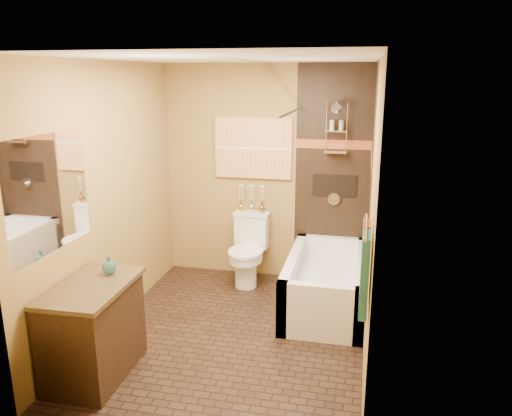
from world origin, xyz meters
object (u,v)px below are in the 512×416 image
(bathtub, at_px, (326,287))
(vanity, at_px, (94,330))
(sunset_painting, at_px, (253,148))
(toilet, at_px, (248,249))

(bathtub, bearing_deg, vanity, -136.70)
(sunset_painting, relative_size, vanity, 1.00)
(sunset_painting, relative_size, toilet, 1.12)
(bathtub, relative_size, toilet, 1.86)
(bathtub, bearing_deg, toilet, 154.15)
(bathtub, distance_m, vanity, 2.38)
(bathtub, xyz_separation_m, vanity, (-1.72, -1.63, 0.17))
(toilet, height_order, vanity, toilet)
(sunset_painting, distance_m, vanity, 2.73)
(sunset_painting, relative_size, bathtub, 0.60)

